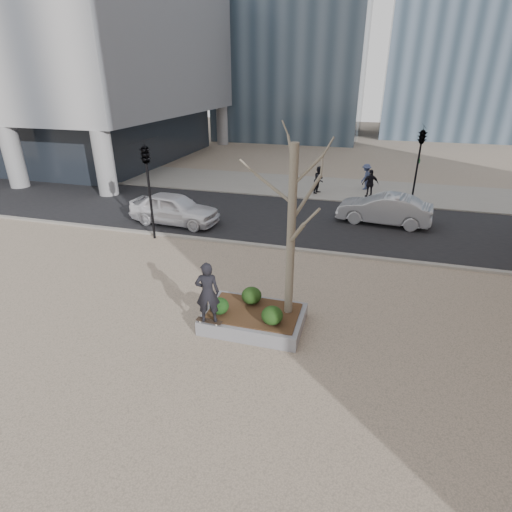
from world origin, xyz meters
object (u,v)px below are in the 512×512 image
(police_car, at_px, (174,208))
(planter, at_px, (254,319))
(skateboarder, at_px, (207,293))
(skateboard, at_px, (209,322))

(police_car, bearing_deg, planter, -136.07)
(skateboarder, xyz_separation_m, police_car, (-5.36, 8.60, -0.65))
(planter, bearing_deg, skateboard, -141.34)
(skateboarder, relative_size, police_car, 0.40)
(planter, bearing_deg, police_car, 129.94)
(skateboard, relative_size, police_car, 0.17)
(police_car, bearing_deg, skateboard, -144.06)
(planter, distance_m, skateboarder, 1.87)
(planter, distance_m, skateboard, 1.43)
(skateboarder, bearing_deg, police_car, -76.27)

